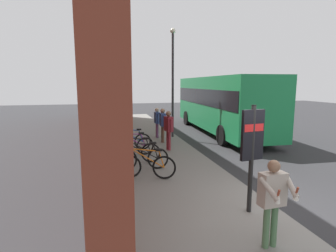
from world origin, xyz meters
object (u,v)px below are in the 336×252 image
object	(u,v)px
bicycle_end_of_row	(147,166)
street_lamp	(173,75)
city_bus	(220,101)
tourist_with_hotdogs	(273,195)
pedestrian_crossing_street	(157,120)
bicycle_leaning_wall	(133,146)
bicycle_far_end	(143,158)
pedestrian_by_facade	(163,122)
bicycle_beside_lamp	(137,152)
pedestrian_near_bus	(169,126)
bicycle_nearest_sign	(131,141)
transit_info_sign	(252,142)

from	to	relation	value
bicycle_end_of_row	street_lamp	size ratio (longest dim) A/B	0.30
city_bus	tourist_with_hotdogs	world-z (taller)	city_bus
pedestrian_crossing_street	bicycle_leaning_wall	bearing A→B (deg)	154.01
bicycle_far_end	bicycle_leaning_wall	bearing A→B (deg)	4.57
bicycle_end_of_row	pedestrian_by_facade	distance (m)	5.14
bicycle_beside_lamp	bicycle_leaning_wall	distance (m)	0.93
pedestrian_near_bus	bicycle_far_end	bearing A→B (deg)	148.82
bicycle_leaning_wall	pedestrian_by_facade	world-z (taller)	pedestrian_by_facade
bicycle_nearest_sign	street_lamp	world-z (taller)	street_lamp
bicycle_beside_lamp	transit_info_sign	distance (m)	4.98
bicycle_end_of_row	tourist_with_hotdogs	xyz separation A→B (m)	(-3.92, -1.56, 0.59)
transit_info_sign	pedestrian_by_facade	xyz separation A→B (m)	(7.50, 0.36, -0.58)
bicycle_leaning_wall	city_bus	xyz separation A→B (m)	(4.65, -5.81, 1.41)
bicycle_far_end	tourist_with_hotdogs	size ratio (longest dim) A/B	1.12
bicycle_far_end	pedestrian_near_bus	world-z (taller)	pedestrian_near_bus
bicycle_end_of_row	transit_info_sign	bearing A→B (deg)	-144.23
bicycle_beside_lamp	transit_info_sign	xyz separation A→B (m)	(-4.39, -2.01, 1.21)
city_bus	pedestrian_crossing_street	size ratio (longest dim) A/B	6.71
pedestrian_near_bus	pedestrian_crossing_street	bearing A→B (deg)	-0.70
transit_info_sign	pedestrian_near_bus	world-z (taller)	transit_info_sign
bicycle_far_end	tourist_with_hotdogs	bearing A→B (deg)	-161.71
bicycle_end_of_row	street_lamp	distance (m)	7.15
bicycle_beside_lamp	street_lamp	world-z (taller)	street_lamp
pedestrian_near_bus	pedestrian_by_facade	distance (m)	1.58
bicycle_end_of_row	tourist_with_hotdogs	world-z (taller)	tourist_with_hotdogs
pedestrian_crossing_street	street_lamp	bearing A→B (deg)	-88.87
pedestrian_crossing_street	pedestrian_by_facade	xyz separation A→B (m)	(-1.20, -0.05, 0.05)
bicycle_end_of_row	pedestrian_near_bus	bearing A→B (deg)	-23.71
bicycle_end_of_row	city_bus	world-z (taller)	city_bus
bicycle_leaning_wall	street_lamp	distance (m)	5.14
bicycle_end_of_row	bicycle_beside_lamp	size ratio (longest dim) A/B	0.98
bicycle_end_of_row	pedestrian_crossing_street	world-z (taller)	pedestrian_crossing_street
tourist_with_hotdogs	bicycle_end_of_row	bearing A→B (deg)	21.70
pedestrian_crossing_street	tourist_with_hotdogs	world-z (taller)	pedestrian_crossing_street
bicycle_beside_lamp	bicycle_nearest_sign	bearing A→B (deg)	1.08
transit_info_sign	street_lamp	size ratio (longest dim) A/B	0.42
bicycle_end_of_row	bicycle_far_end	size ratio (longest dim) A/B	0.95
pedestrian_near_bus	tourist_with_hotdogs	xyz separation A→B (m)	(-7.21, -0.11, -0.06)
transit_info_sign	pedestrian_by_facade	distance (m)	7.53
bicycle_far_end	bicycle_leaning_wall	world-z (taller)	same
street_lamp	bicycle_end_of_row	bearing A→B (deg)	159.00
city_bus	pedestrian_crossing_street	bearing A→B (deg)	106.97
transit_info_sign	pedestrian_crossing_street	world-z (taller)	transit_info_sign
pedestrian_near_bus	tourist_with_hotdogs	size ratio (longest dim) A/B	1.07
bicycle_nearest_sign	city_bus	world-z (taller)	city_bus
bicycle_beside_lamp	pedestrian_by_facade	distance (m)	3.57
city_bus	pedestrian_by_facade	xyz separation A→B (m)	(-2.47, 4.11, -0.78)
bicycle_beside_lamp	pedestrian_near_bus	distance (m)	2.28
bicycle_end_of_row	pedestrian_by_facade	bearing A→B (deg)	-17.44
pedestrian_crossing_street	bicycle_beside_lamp	bearing A→B (deg)	159.66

